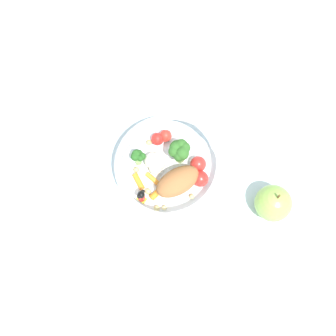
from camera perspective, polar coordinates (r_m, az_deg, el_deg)
name	(u,v)px	position (r m, az deg, el deg)	size (l,w,h in m)	color
ground_plane	(170,174)	(0.79, 0.24, -0.86)	(2.40, 2.40, 0.00)	silver
food_container	(170,168)	(0.76, 0.23, -0.01)	(0.20, 0.20, 0.07)	white
loose_apple	(273,203)	(0.76, 14.36, -4.73)	(0.07, 0.07, 0.08)	#8CB74C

